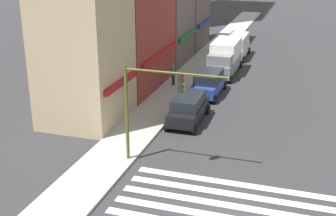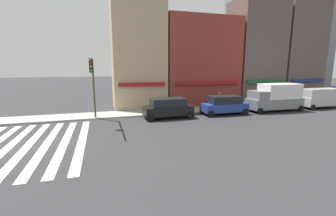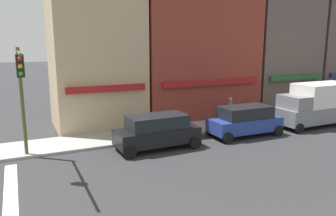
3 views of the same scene
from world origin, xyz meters
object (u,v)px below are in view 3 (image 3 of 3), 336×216
(suv_black, at_px, (157,131))
(pedestrian_grey_coat, at_px, (230,108))
(box_truck_grey, at_px, (317,104))
(suv_blue, at_px, (245,120))
(traffic_signal, at_px, (21,85))

(suv_black, height_order, pedestrian_grey_coat, suv_black)
(suv_black, height_order, box_truck_grey, box_truck_grey)
(suv_blue, xyz_separation_m, box_truck_grey, (6.40, -0.00, 0.56))
(suv_black, xyz_separation_m, box_truck_grey, (12.51, -0.00, 0.56))
(traffic_signal, relative_size, suv_blue, 1.21)
(box_truck_grey, bearing_deg, pedestrian_grey_coat, 146.65)
(traffic_signal, bearing_deg, suv_black, -2.20)
(suv_blue, bearing_deg, traffic_signal, 179.41)
(suv_blue, distance_m, pedestrian_grey_coat, 3.59)
(suv_black, distance_m, box_truck_grey, 12.52)
(traffic_signal, height_order, box_truck_grey, traffic_signal)
(traffic_signal, relative_size, box_truck_grey, 0.92)
(suv_black, relative_size, box_truck_grey, 0.76)
(pedestrian_grey_coat, bearing_deg, suv_blue, -86.06)
(suv_black, xyz_separation_m, pedestrian_grey_coat, (7.37, 3.36, 0.04))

